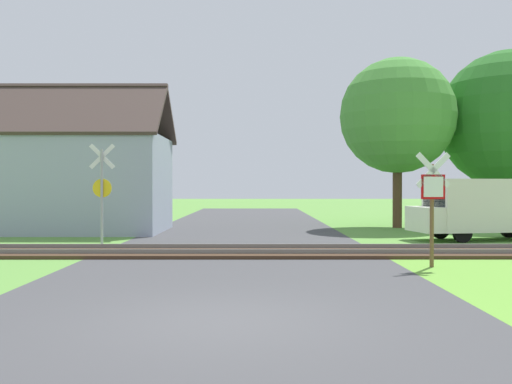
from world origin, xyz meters
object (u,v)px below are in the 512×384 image
object	(u,v)px
crossing_sign_far	(103,187)
tree_right	(398,116)
mail_truck	(483,206)
stop_sign_near	(433,199)
house	(76,180)
tree_far	(510,120)

from	to	relation	value
crossing_sign_far	tree_right	size ratio (longest dim) A/B	0.43
crossing_sign_far	mail_truck	distance (m)	13.68
crossing_sign_far	stop_sign_near	bearing A→B (deg)	-33.57
house	tree_far	world-z (taller)	tree_far
mail_truck	crossing_sign_far	bearing A→B (deg)	85.56
stop_sign_near	mail_truck	bearing A→B (deg)	-126.17
crossing_sign_far	house	size ratio (longest dim) A/B	0.42
house	crossing_sign_far	bearing A→B (deg)	-63.98
stop_sign_near	house	bearing A→B (deg)	-48.29
house	stop_sign_near	bearing A→B (deg)	-42.01
stop_sign_near	crossing_sign_far	world-z (taller)	crossing_sign_far
house	tree_far	size ratio (longest dim) A/B	0.94
stop_sign_near	crossing_sign_far	bearing A→B (deg)	-36.77
crossing_sign_far	tree_far	xyz separation A→B (m)	(17.67, 8.50, 3.28)
tree_right	stop_sign_near	bearing A→B (deg)	-100.41
stop_sign_near	house	distance (m)	16.36
mail_truck	house	bearing A→B (deg)	66.06
house	mail_truck	size ratio (longest dim) A/B	1.57
tree_far	tree_right	distance (m)	5.73
stop_sign_near	mail_truck	size ratio (longest dim) A/B	0.54
crossing_sign_far	mail_truck	world-z (taller)	crossing_sign_far
stop_sign_near	crossing_sign_far	distance (m)	11.09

